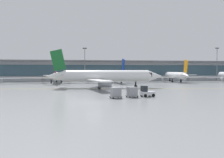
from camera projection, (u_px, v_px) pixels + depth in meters
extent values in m
plane|color=gray|center=(94.00, 103.00, 37.15)|extent=(400.00, 400.00, 0.00)
cube|color=yellow|center=(107.00, 89.00, 65.37)|extent=(109.30, 13.14, 0.01)
cube|color=#B2B7BC|center=(81.00, 71.00, 114.83)|extent=(189.53, 8.00, 9.00)
cube|color=#385666|center=(81.00, 70.00, 110.79)|extent=(181.95, 0.16, 5.04)
cube|color=slate|center=(81.00, 61.00, 113.18)|extent=(197.11, 11.00, 0.60)
cube|color=silver|center=(4.00, 78.00, 86.78)|extent=(11.66, 5.19, 0.23)
cylinder|color=silver|center=(56.00, 76.00, 92.94)|extent=(3.85, 20.01, 2.76)
cone|color=silver|center=(57.00, 75.00, 104.27)|extent=(2.80, 3.45, 2.62)
cube|color=black|center=(57.00, 74.00, 102.10)|extent=(2.29, 2.60, 0.97)
cone|color=silver|center=(56.00, 77.00, 81.06)|extent=(2.59, 4.54, 2.35)
cube|color=silver|center=(37.00, 78.00, 89.90)|extent=(11.67, 5.07, 0.23)
cylinder|color=#999EA3|center=(43.00, 80.00, 91.60)|extent=(1.86, 3.01, 1.71)
cube|color=silver|center=(75.00, 78.00, 92.86)|extent=(11.59, 6.19, 0.23)
cylinder|color=#999EA3|center=(69.00, 80.00, 93.60)|extent=(1.86, 3.01, 1.71)
cube|color=#B21E66|center=(56.00, 66.00, 81.79)|extent=(0.50, 3.73, 5.20)
cube|color=silver|center=(50.00, 75.00, 81.80)|extent=(4.16, 2.17, 0.19)
cube|color=silver|center=(62.00, 75.00, 82.65)|extent=(4.16, 2.17, 0.19)
cylinder|color=black|center=(57.00, 80.00, 99.82)|extent=(0.36, 0.36, 1.46)
cylinder|color=black|center=(57.00, 81.00, 99.83)|extent=(0.49, 0.75, 0.73)
cylinder|color=black|center=(51.00, 81.00, 91.04)|extent=(0.36, 0.36, 1.46)
cylinder|color=black|center=(51.00, 82.00, 91.05)|extent=(0.49, 0.75, 0.73)
cylinder|color=black|center=(61.00, 81.00, 91.82)|extent=(0.36, 0.36, 1.46)
cylinder|color=black|center=(61.00, 82.00, 91.83)|extent=(0.49, 0.75, 0.73)
cylinder|color=white|center=(116.00, 76.00, 94.90)|extent=(3.95, 20.01, 2.76)
cone|color=white|center=(110.00, 75.00, 106.22)|extent=(2.82, 3.47, 2.62)
cube|color=black|center=(111.00, 74.00, 104.05)|extent=(2.30, 2.61, 0.97)
cone|color=white|center=(124.00, 76.00, 83.04)|extent=(2.61, 4.55, 2.35)
cube|color=white|center=(99.00, 78.00, 91.83)|extent=(11.67, 5.02, 0.23)
cylinder|color=#999EA3|center=(104.00, 80.00, 93.53)|extent=(1.88, 3.02, 1.71)
cube|color=white|center=(134.00, 78.00, 94.85)|extent=(11.59, 6.24, 0.23)
cylinder|color=#999EA3|center=(128.00, 79.00, 95.58)|extent=(1.88, 3.02, 1.71)
cube|color=navy|center=(123.00, 66.00, 83.76)|extent=(0.51, 3.73, 5.20)
cube|color=white|center=(117.00, 75.00, 83.77)|extent=(4.17, 2.19, 0.19)
cube|color=white|center=(129.00, 75.00, 84.64)|extent=(4.17, 2.19, 0.19)
cylinder|color=black|center=(112.00, 80.00, 101.77)|extent=(0.36, 0.36, 1.46)
cylinder|color=black|center=(112.00, 81.00, 101.78)|extent=(0.49, 0.76, 0.73)
cylinder|color=black|center=(112.00, 81.00, 92.99)|extent=(0.36, 0.36, 1.46)
cylinder|color=black|center=(112.00, 82.00, 93.01)|extent=(0.49, 0.76, 0.73)
cylinder|color=black|center=(121.00, 81.00, 93.79)|extent=(0.36, 0.36, 1.46)
cylinder|color=black|center=(121.00, 82.00, 93.80)|extent=(0.49, 0.76, 0.73)
cylinder|color=white|center=(175.00, 75.00, 101.85)|extent=(4.10, 20.03, 2.76)
cone|color=white|center=(167.00, 75.00, 113.39)|extent=(2.84, 3.48, 2.62)
cube|color=black|center=(168.00, 74.00, 111.18)|extent=(2.32, 2.63, 0.97)
cone|color=white|center=(187.00, 76.00, 89.75)|extent=(2.64, 4.57, 2.35)
cube|color=white|center=(160.00, 77.00, 99.64)|extent=(11.58, 6.32, 0.23)
cylinder|color=#999EA3|center=(164.00, 79.00, 101.08)|extent=(1.90, 3.03, 1.71)
cube|color=white|center=(193.00, 77.00, 100.88)|extent=(11.66, 4.94, 0.23)
cylinder|color=#999EA3|center=(186.00, 79.00, 101.92)|extent=(1.90, 3.03, 1.71)
cube|color=orange|center=(186.00, 66.00, 90.49)|extent=(0.54, 3.73, 5.20)
cube|color=white|center=(180.00, 75.00, 90.76)|extent=(4.18, 2.22, 0.19)
cube|color=white|center=(191.00, 75.00, 91.12)|extent=(4.18, 2.22, 0.19)
cylinder|color=black|center=(170.00, 80.00, 108.85)|extent=(0.36, 0.36, 1.46)
cylinder|color=black|center=(170.00, 80.00, 108.87)|extent=(0.50, 0.76, 0.73)
cylinder|color=black|center=(172.00, 80.00, 100.14)|extent=(0.36, 0.36, 1.46)
cylinder|color=black|center=(172.00, 81.00, 100.16)|extent=(0.50, 0.76, 0.73)
cylinder|color=black|center=(181.00, 80.00, 100.47)|extent=(0.36, 0.36, 1.46)
cylinder|color=black|center=(181.00, 81.00, 100.49)|extent=(0.50, 0.76, 0.73)
cone|color=silver|center=(219.00, 75.00, 114.21)|extent=(2.76, 3.42, 2.62)
cube|color=black|center=(222.00, 74.00, 112.00)|extent=(2.26, 2.57, 0.97)
cube|color=silver|center=(221.00, 77.00, 100.30)|extent=(11.61, 6.06, 0.23)
cylinder|color=#999EA3|center=(224.00, 79.00, 101.80)|extent=(1.83, 2.99, 1.71)
cylinder|color=black|center=(224.00, 80.00, 109.68)|extent=(0.36, 0.36, 1.46)
cylinder|color=black|center=(224.00, 80.00, 109.69)|extent=(0.48, 0.75, 0.73)
cylinder|color=white|center=(106.00, 76.00, 67.22)|extent=(23.91, 6.02, 3.29)
cone|color=white|center=(155.00, 76.00, 67.76)|extent=(4.29, 3.56, 3.13)
cube|color=black|center=(146.00, 75.00, 67.64)|extent=(3.24, 2.89, 1.15)
cone|color=white|center=(54.00, 76.00, 66.65)|extent=(5.55, 3.39, 2.80)
cube|color=white|center=(100.00, 78.00, 75.58)|extent=(8.09, 13.69, 0.27)
cylinder|color=#999EA3|center=(104.00, 82.00, 72.97)|extent=(3.70, 2.42, 2.03)
cube|color=white|center=(99.00, 81.00, 58.77)|extent=(5.26, 13.87, 0.27)
cylinder|color=#999EA3|center=(105.00, 84.00, 61.56)|extent=(3.70, 2.42, 2.03)
cube|color=#19662D|center=(58.00, 60.00, 66.52)|extent=(4.45, 0.86, 6.20)
cube|color=white|center=(61.00, 74.00, 69.10)|extent=(2.87, 5.08, 0.23)
cube|color=white|center=(58.00, 74.00, 64.27)|extent=(2.87, 5.08, 0.23)
cylinder|color=black|center=(136.00, 85.00, 67.63)|extent=(0.43, 0.43, 1.74)
cylinder|color=black|center=(136.00, 86.00, 67.65)|extent=(0.93, 0.63, 0.87)
cylinder|color=black|center=(100.00, 85.00, 69.46)|extent=(0.43, 0.43, 1.74)
cylinder|color=black|center=(100.00, 86.00, 69.47)|extent=(0.93, 0.63, 0.87)
cylinder|color=black|center=(99.00, 86.00, 65.01)|extent=(0.43, 0.43, 1.74)
cylinder|color=black|center=(99.00, 87.00, 65.03)|extent=(0.93, 0.63, 0.87)
cube|color=silver|center=(148.00, 93.00, 45.46)|extent=(2.84, 1.91, 0.70)
cube|color=#1E2328|center=(144.00, 89.00, 45.16)|extent=(1.14, 1.40, 1.10)
cylinder|color=black|center=(150.00, 95.00, 46.44)|extent=(0.63, 0.34, 0.60)
cylinder|color=black|center=(153.00, 95.00, 45.13)|extent=(0.63, 0.34, 0.60)
cylinder|color=black|center=(142.00, 95.00, 45.83)|extent=(0.63, 0.34, 0.60)
cylinder|color=black|center=(145.00, 96.00, 44.52)|extent=(0.63, 0.34, 0.60)
cube|color=#595B60|center=(132.00, 96.00, 44.31)|extent=(2.39, 2.00, 0.12)
cube|color=gray|center=(132.00, 91.00, 44.28)|extent=(1.88, 1.80, 1.60)
cylinder|color=black|center=(134.00, 96.00, 45.24)|extent=(0.24, 0.14, 0.22)
cylinder|color=black|center=(137.00, 97.00, 43.94)|extent=(0.24, 0.14, 0.22)
cylinder|color=black|center=(127.00, 97.00, 44.70)|extent=(0.24, 0.14, 0.22)
cylinder|color=black|center=(130.00, 97.00, 43.40)|extent=(0.24, 0.14, 0.22)
cube|color=#595B60|center=(116.00, 97.00, 43.15)|extent=(2.39, 2.00, 0.12)
cube|color=gray|center=(116.00, 92.00, 43.12)|extent=(1.88, 1.80, 1.60)
cylinder|color=black|center=(118.00, 97.00, 44.08)|extent=(0.24, 0.14, 0.22)
cylinder|color=black|center=(121.00, 98.00, 42.77)|extent=(0.24, 0.14, 0.22)
cylinder|color=black|center=(111.00, 97.00, 43.54)|extent=(0.24, 0.14, 0.22)
cylinder|color=black|center=(113.00, 98.00, 42.23)|extent=(0.24, 0.14, 0.22)
cylinder|color=gray|center=(85.00, 65.00, 107.43)|extent=(0.36, 0.36, 14.57)
cube|color=#3F3F42|center=(85.00, 48.00, 107.15)|extent=(1.80, 0.30, 0.50)
cylinder|color=gray|center=(217.00, 65.00, 117.62)|extent=(0.36, 0.36, 15.57)
cube|color=#3F3F42|center=(217.00, 48.00, 117.32)|extent=(1.80, 0.30, 0.50)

